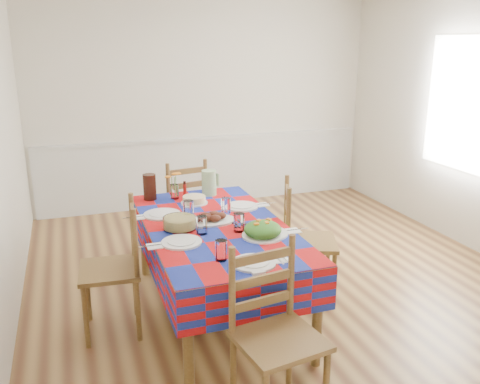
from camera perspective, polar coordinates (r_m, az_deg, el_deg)
name	(u,v)px	position (r m, az deg, el deg)	size (l,w,h in m)	color
room	(281,136)	(4.41, 4.67, 6.24)	(4.58, 5.08, 2.78)	brown
wainscot	(207,168)	(6.89, -3.74, 2.70)	(4.41, 0.06, 0.92)	silver
window_right	(467,105)	(5.86, 24.13, 8.93)	(1.40, 1.40, 0.00)	white
dining_table	(216,235)	(4.00, -2.75, -4.81)	(1.06, 1.96, 0.76)	brown
setting_near_head	(243,258)	(3.30, 0.33, -7.43)	(0.46, 0.31, 0.14)	white
setting_left_near	(188,236)	(3.68, -5.84, -4.91)	(0.53, 0.31, 0.14)	white
setting_left_far	(171,213)	(4.18, -7.78, -2.30)	(0.56, 0.33, 0.15)	white
setting_right_near	(259,229)	(3.79, 2.10, -4.19)	(0.55, 0.32, 0.14)	white
setting_right_far	(237,206)	(4.30, -0.36, -1.60)	(0.54, 0.31, 0.14)	white
meat_platter	(212,218)	(4.02, -3.13, -2.97)	(0.37, 0.26, 0.07)	white
salad_platter	(263,230)	(3.72, 2.56, -4.31)	(0.31, 0.31, 0.13)	white
pasta_bowl	(180,223)	(3.90, -6.80, -3.46)	(0.25, 0.25, 0.09)	white
cake	(194,200)	(4.49, -5.17, -0.90)	(0.24, 0.24, 0.07)	white
serving_utensils	(243,225)	(3.94, 0.33, -3.74)	(0.15, 0.34, 0.01)	black
flower_vase	(174,187)	(4.62, -7.38, 0.51)	(0.16, 0.13, 0.25)	white
hot_sauce	(185,188)	(4.72, -6.23, 0.42)	(0.03, 0.03, 0.13)	#B5140E
green_pitcher	(209,183)	(4.70, -3.50, 1.06)	(0.14, 0.14, 0.23)	#95C087
tea_pitcher	(150,187)	(4.63, -10.11, 0.57)	(0.12, 0.12, 0.23)	black
name_card	(259,273)	(3.15, 2.12, -9.08)	(0.08, 0.03, 0.02)	white
chair_near	(275,336)	(3.03, 3.96, -15.81)	(0.53, 0.51, 1.05)	brown
chair_far	(183,208)	(5.19, -6.46, -1.84)	(0.52, 0.50, 1.03)	brown
chair_left	(116,269)	(3.94, -13.76, -8.37)	(0.47, 0.49, 1.03)	brown
chair_right	(304,242)	(4.34, 7.22, -5.54)	(0.57, 0.59, 1.04)	brown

